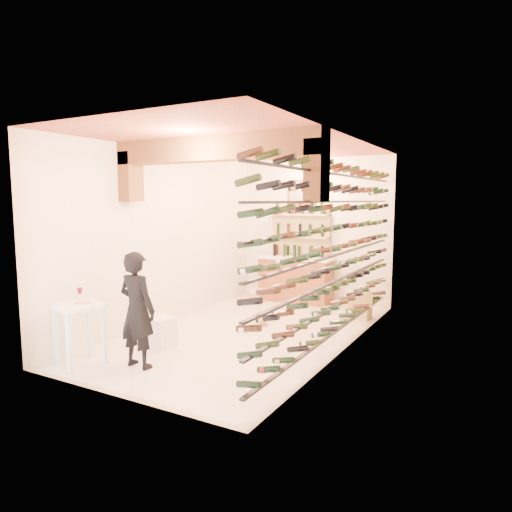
{
  "coord_description": "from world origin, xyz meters",
  "views": [
    {
      "loc": [
        3.89,
        -6.68,
        2.27
      ],
      "look_at": [
        0.0,
        0.3,
        1.3
      ],
      "focal_mm": 32.28,
      "sensor_mm": 36.0,
      "label": 1
    }
  ],
  "objects": [
    {
      "name": "ground",
      "position": [
        0.0,
        0.0,
        0.0
      ],
      "size": [
        6.0,
        6.0,
        0.0
      ],
      "primitive_type": "plane",
      "color": "silver",
      "rests_on": "ground"
    },
    {
      "name": "room_shell",
      "position": [
        0.0,
        -0.26,
        2.25
      ],
      "size": [
        3.52,
        6.02,
        3.21
      ],
      "color": "silver",
      "rests_on": "ground"
    },
    {
      "name": "wine_rack",
      "position": [
        1.53,
        0.0,
        1.55
      ],
      "size": [
        0.32,
        5.7,
        2.56
      ],
      "color": "black",
      "rests_on": "ground"
    },
    {
      "name": "back_counter",
      "position": [
        -0.3,
        2.65,
        0.53
      ],
      "size": [
        1.7,
        0.62,
        1.29
      ],
      "color": "brown",
      "rests_on": "ground"
    },
    {
      "name": "back_shelving",
      "position": [
        -0.3,
        2.89,
        1.17
      ],
      "size": [
        1.4,
        0.31,
        2.73
      ],
      "color": "tan",
      "rests_on": "ground"
    },
    {
      "name": "tasting_table",
      "position": [
        -1.25,
        -2.46,
        0.7
      ],
      "size": [
        0.74,
        0.74,
        1.04
      ],
      "rotation": [
        0.0,
        0.0,
        -0.32
      ],
      "color": "white",
      "rests_on": "ground"
    },
    {
      "name": "white_stool",
      "position": [
        -0.78,
        -1.34,
        0.24
      ],
      "size": [
        0.41,
        0.41,
        0.47
      ],
      "primitive_type": "cube",
      "rotation": [
        0.0,
        0.0,
        -0.08
      ],
      "color": "white",
      "rests_on": "ground"
    },
    {
      "name": "person",
      "position": [
        -0.48,
        -2.14,
        0.8
      ],
      "size": [
        0.59,
        0.4,
        1.59
      ],
      "primitive_type": "imported",
      "rotation": [
        0.0,
        0.0,
        3.11
      ],
      "color": "black",
      "rests_on": "ground"
    },
    {
      "name": "chrome_barstool",
      "position": [
        -0.03,
        0.46,
        0.39
      ],
      "size": [
        0.35,
        0.35,
        0.67
      ],
      "rotation": [
        0.0,
        0.0,
        0.31
      ],
      "color": "silver",
      "rests_on": "ground"
    },
    {
      "name": "crate_lower",
      "position": [
        1.4,
        1.85,
        0.13
      ],
      "size": [
        0.46,
        0.34,
        0.26
      ],
      "primitive_type": "cube",
      "rotation": [
        0.0,
        0.0,
        -0.06
      ],
      "color": "tan",
      "rests_on": "ground"
    },
    {
      "name": "crate_upper",
      "position": [
        1.4,
        1.85,
        0.4
      ],
      "size": [
        0.56,
        0.48,
        0.28
      ],
      "primitive_type": "cube",
      "rotation": [
        0.0,
        0.0,
        0.37
      ],
      "color": "tan",
      "rests_on": "crate_lower"
    }
  ]
}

